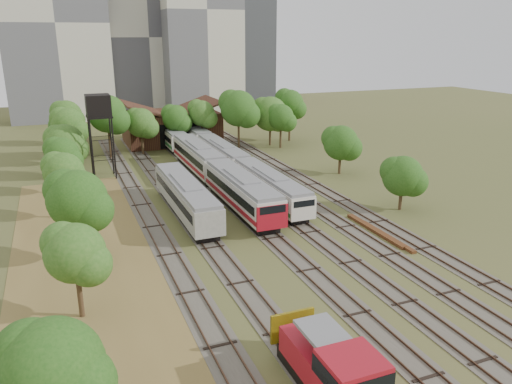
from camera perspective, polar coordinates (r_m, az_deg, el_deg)
name	(u,v)px	position (r m, az deg, el deg)	size (l,w,h in m)	color
ground	(350,283)	(40.27, 10.73, -10.21)	(240.00, 240.00, 0.00)	#475123
dry_grass_patch	(101,279)	(42.05, -17.26, -9.44)	(14.00, 60.00, 0.04)	brown
tracks	(235,194)	(60.87, -2.40, -0.18)	(24.60, 80.00, 0.19)	#4C473D
railcar_red_set	(217,173)	(62.46, -4.45, 2.20)	(3.18, 34.57, 3.93)	black
railcar_green_set	(222,155)	(73.04, -3.85, 4.27)	(2.81, 52.08, 3.46)	black
railcar_rear	(170,136)	(88.25, -9.84, 6.36)	(2.81, 16.08, 3.47)	black
shunter_locomotive	(333,372)	(27.79, 8.84, -19.62)	(2.90, 8.10, 3.80)	black
old_grey_coach	(186,197)	(53.64, -8.00, -0.57)	(3.01, 18.00, 3.72)	black
water_tower	(98,108)	(69.18, -17.57, 9.13)	(3.22, 3.22, 11.14)	black
rail_pile_near	(375,230)	(50.58, 13.43, -4.29)	(0.61, 9.22, 0.31)	#5A3319
rail_pile_far	(387,236)	(49.48, 14.71, -4.91)	(0.51, 8.15, 0.26)	#5A3319
maintenance_shed	(171,126)	(91.05, -9.65, 7.40)	(16.45, 11.55, 7.58)	#351813
tree_band_left	(67,159)	(61.98, -20.84, 3.59)	(8.17, 76.98, 8.01)	#382616
tree_band_far	(197,114)	(83.37, -6.73, 8.87)	(42.62, 8.94, 9.85)	#382616
tree_band_right	(333,141)	(70.10, 8.80, 5.75)	(6.18, 38.36, 7.47)	#382616
tower_left	(54,23)	(124.76, -22.06, 17.45)	(22.00, 16.00, 42.00)	beige
tower_centre	(142,37)	(131.55, -12.85, 16.88)	(20.00, 18.00, 36.00)	#AFAC9F
tower_right	(197,11)	(126.46, -6.71, 19.89)	(18.00, 16.00, 48.00)	beige
tower_far_right	(249,51)	(149.81, -0.81, 15.79)	(12.00, 12.00, 28.00)	#383A3F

